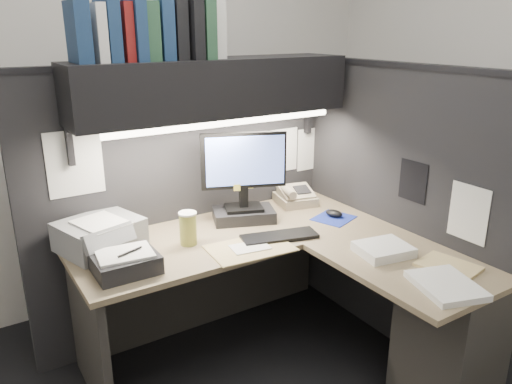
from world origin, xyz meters
TOP-DOWN VIEW (x-y plane):
  - wall_back at (0.00, 1.50)m, footprint 3.50×0.04m
  - partition_back at (0.03, 0.93)m, footprint 1.90×0.06m
  - partition_right at (0.98, 0.18)m, footprint 0.06×1.50m
  - desk at (0.43, -0.00)m, footprint 1.70×1.53m
  - overhead_shelf at (0.12, 0.75)m, footprint 1.55×0.34m
  - task_light_tube at (0.12, 0.61)m, footprint 1.32×0.04m
  - monitor at (0.26, 0.67)m, footprint 0.46×0.33m
  - keyboard at (0.29, 0.35)m, footprint 0.43×0.24m
  - mousepad at (0.73, 0.42)m, footprint 0.28×0.26m
  - mouse at (0.74, 0.43)m, footprint 0.10×0.12m
  - telephone at (0.69, 0.75)m, footprint 0.27×0.28m
  - coffee_cup at (-0.15, 0.54)m, footprint 0.09×0.09m
  - printer at (-0.55, 0.74)m, footprint 0.45×0.41m
  - notebook_stack at (-0.53, 0.42)m, footprint 0.29×0.24m
  - open_folder at (0.09, 0.32)m, footprint 0.44×0.31m
  - paper_stack_a at (0.62, -0.09)m, footprint 0.28×0.25m
  - paper_stack_b at (0.59, -0.48)m, footprint 0.32×0.36m
  - manila_stack at (0.76, -0.36)m, footprint 0.25×0.29m
  - binder_row at (-0.20, 0.75)m, footprint 0.75×0.25m
  - pinned_papers at (0.42, 0.56)m, footprint 1.76×1.31m

SIDE VIEW (x-z plane):
  - desk at x=0.43m, z-range 0.08..0.81m
  - mousepad at x=0.73m, z-range 0.73..0.73m
  - open_folder at x=0.09m, z-range 0.73..0.74m
  - manila_stack at x=0.76m, z-range 0.73..0.74m
  - keyboard at x=0.29m, z-range 0.73..0.75m
  - paper_stack_b at x=0.59m, z-range 0.73..0.76m
  - paper_stack_a at x=0.62m, z-range 0.73..0.78m
  - mouse at x=0.74m, z-range 0.73..0.77m
  - notebook_stack at x=-0.53m, z-range 0.73..0.82m
  - telephone at x=0.69m, z-range 0.73..0.82m
  - partition_back at x=0.03m, z-range 0.00..1.60m
  - partition_right at x=0.98m, z-range 0.00..1.60m
  - printer at x=-0.55m, z-range 0.73..0.88m
  - coffee_cup at x=-0.15m, z-range 0.73..0.90m
  - monitor at x=0.26m, z-range 0.68..1.20m
  - pinned_papers at x=0.42m, z-range 0.80..1.31m
  - task_light_tube at x=0.12m, z-range 1.31..1.35m
  - wall_back at x=0.00m, z-range 0.00..2.70m
  - overhead_shelf at x=0.12m, z-range 1.35..1.65m
  - binder_row at x=-0.20m, z-range 1.64..1.94m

